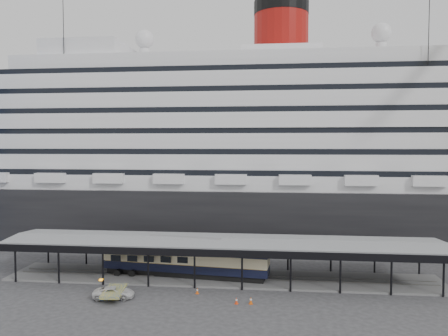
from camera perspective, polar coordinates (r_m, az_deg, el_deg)
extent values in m
plane|color=#313134|center=(53.92, -0.89, -15.82)|extent=(200.00, 200.00, 0.00)
cube|color=black|center=(83.81, 1.81, -5.50)|extent=(130.00, 30.00, 10.00)
cylinder|color=maroon|center=(85.06, 7.46, 16.58)|extent=(10.00, 10.00, 9.00)
cylinder|color=black|center=(86.44, 7.49, 19.97)|extent=(10.10, 10.10, 2.50)
sphere|color=silver|center=(88.51, -10.34, 16.22)|extent=(3.60, 3.60, 3.60)
sphere|color=silver|center=(87.36, 19.86, 16.27)|extent=(3.60, 3.60, 3.60)
cube|color=slate|center=(58.61, -0.27, -14.14)|extent=(56.00, 8.00, 0.24)
cube|color=slate|center=(57.88, -0.35, -14.20)|extent=(54.00, 0.08, 0.10)
cube|color=slate|center=(59.24, -0.19, -13.79)|extent=(54.00, 0.08, 0.10)
cube|color=black|center=(53.13, -0.82, -11.10)|extent=(56.00, 0.18, 0.90)
cube|color=black|center=(61.85, 0.20, -9.08)|extent=(56.00, 0.18, 0.90)
cube|color=slate|center=(57.32, -0.27, -9.30)|extent=(56.00, 9.00, 0.24)
cylinder|color=black|center=(80.88, -20.05, 7.23)|extent=(0.12, 0.12, 47.21)
cylinder|color=black|center=(75.10, 24.99, 7.47)|extent=(0.12, 0.12, 47.21)
imported|color=silver|center=(52.99, -14.19, -15.52)|extent=(4.85, 2.71, 1.28)
cube|color=black|center=(59.20, -5.14, -13.50)|extent=(21.25, 4.79, 0.70)
cube|color=black|center=(58.95, -5.14, -12.65)|extent=(22.29, 5.30, 1.11)
cube|color=beige|center=(58.64, -5.15, -11.52)|extent=(22.30, 5.34, 1.31)
cube|color=black|center=(58.43, -5.15, -10.71)|extent=(22.29, 5.30, 0.40)
cube|color=#E1540C|center=(53.24, -3.51, -16.05)|extent=(0.48, 0.48, 0.03)
cone|color=#E1540C|center=(53.12, -3.51, -15.69)|extent=(0.41, 0.41, 0.70)
cylinder|color=white|center=(53.10, -3.51, -15.62)|extent=(0.23, 0.23, 0.14)
cube|color=red|center=(50.07, 1.64, -17.31)|extent=(0.50, 0.50, 0.03)
cone|color=red|center=(49.94, 1.64, -16.92)|extent=(0.42, 0.42, 0.72)
cylinder|color=white|center=(49.92, 1.64, -16.84)|extent=(0.23, 0.23, 0.14)
cube|color=#CE4D0B|center=(50.12, 3.52, -17.29)|extent=(0.53, 0.53, 0.03)
cone|color=#CE4D0B|center=(49.98, 3.52, -16.85)|extent=(0.44, 0.44, 0.80)
cylinder|color=white|center=(49.95, 3.52, -16.77)|extent=(0.25, 0.25, 0.16)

